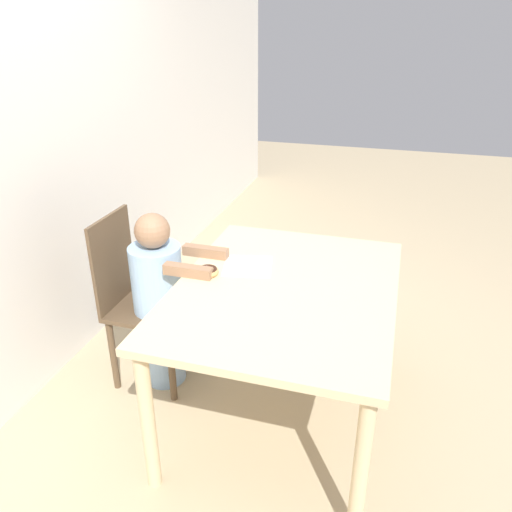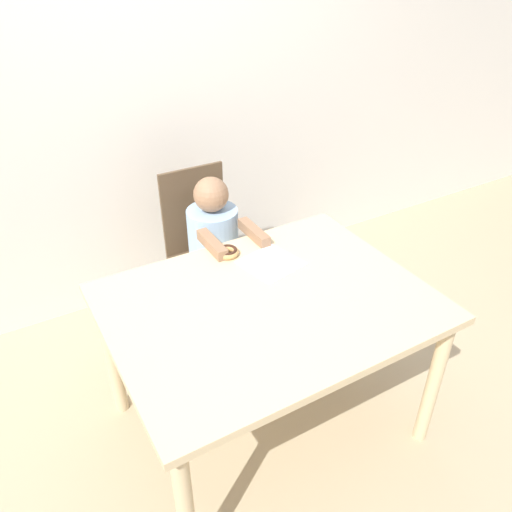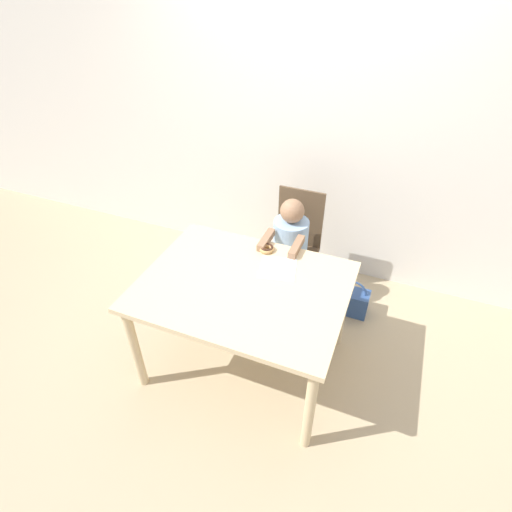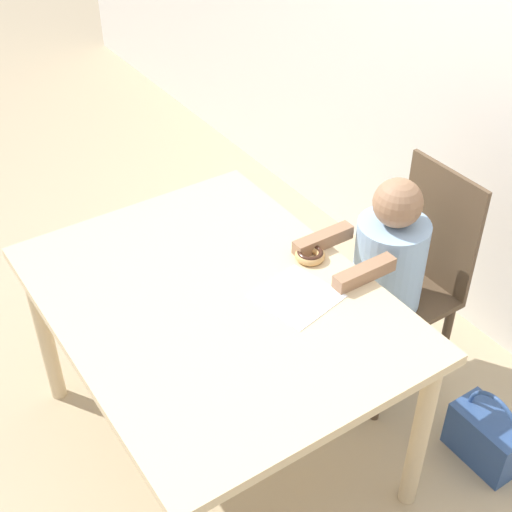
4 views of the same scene
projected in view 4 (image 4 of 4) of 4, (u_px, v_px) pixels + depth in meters
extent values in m
plane|color=tan|center=(221.00, 442.00, 2.72)|extent=(12.00, 12.00, 0.00)
cube|color=beige|center=(214.00, 301.00, 2.28)|extent=(1.26, 0.97, 0.03)
cylinder|color=beige|center=(44.00, 332.00, 2.70)|extent=(0.06, 0.06, 0.69)
cylinder|color=beige|center=(234.00, 257.00, 3.07)|extent=(0.06, 0.06, 0.69)
cylinder|color=beige|center=(420.00, 435.00, 2.31)|extent=(0.06, 0.06, 0.69)
cube|color=brown|center=(393.00, 298.00, 2.72)|extent=(0.36, 0.40, 0.03)
cube|color=brown|center=(440.00, 227.00, 2.65)|extent=(0.36, 0.02, 0.49)
cylinder|color=brown|center=(331.00, 335.00, 2.88)|extent=(0.04, 0.04, 0.42)
cylinder|color=brown|center=(380.00, 380.00, 2.68)|extent=(0.04, 0.04, 0.42)
cylinder|color=brown|center=(393.00, 304.00, 3.03)|extent=(0.04, 0.04, 0.42)
cylinder|color=brown|center=(444.00, 345.00, 2.83)|extent=(0.04, 0.04, 0.42)
cylinder|color=#99BCE0|center=(378.00, 343.00, 2.83)|extent=(0.22, 0.22, 0.45)
cylinder|color=#99BCE0|center=(389.00, 263.00, 2.58)|extent=(0.26, 0.26, 0.35)
sphere|color=#997051|center=(398.00, 203.00, 2.42)|extent=(0.17, 0.17, 0.17)
cube|color=#997051|center=(323.00, 240.00, 2.48)|extent=(0.05, 0.23, 0.05)
cube|color=#997051|center=(364.00, 273.00, 2.33)|extent=(0.05, 0.23, 0.05)
torus|color=tan|center=(310.00, 255.00, 2.42)|extent=(0.10, 0.10, 0.03)
torus|color=#381E14|center=(310.00, 253.00, 2.41)|extent=(0.09, 0.09, 0.02)
cube|color=white|center=(297.00, 296.00, 2.27)|extent=(0.27, 0.27, 0.00)
cube|color=#2D4C84|center=(486.00, 438.00, 2.60)|extent=(0.27, 0.15, 0.21)
torus|color=#2D4C84|center=(492.00, 419.00, 2.54)|extent=(0.22, 0.02, 0.22)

